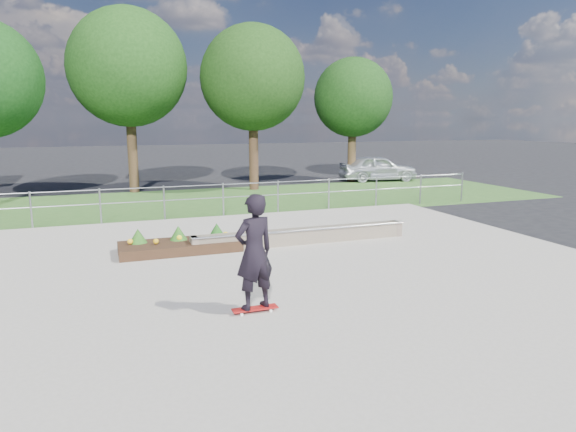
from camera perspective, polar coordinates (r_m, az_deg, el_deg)
The scene contains 11 objects.
ground at distance 10.99m, azimuth 1.71°, elevation -7.08°, with size 120.00×120.00×0.00m, color black.
grass_verge at distance 21.35m, azimuth -9.27°, elevation 1.55°, with size 30.00×8.00×0.02m, color #2D5321.
concrete_slab at distance 10.99m, azimuth 1.71°, elevation -6.93°, with size 15.00×15.00×0.06m, color gray.
fence at distance 17.84m, azimuth -7.22°, elevation 2.28°, with size 20.06×0.06×1.20m.
tree_mid_left at distance 24.86m, azimuth -17.37°, elevation 15.43°, with size 5.25×5.25×8.25m.
tree_mid_right at distance 24.77m, azimuth -3.94°, elevation 15.02°, with size 4.90×4.90×7.70m.
tree_far_right at distance 28.34m, azimuth 7.24°, elevation 12.89°, with size 4.20×4.20×6.60m.
grind_ledge at distance 13.83m, azimuth 1.59°, elevation -2.22°, with size 6.00×0.44×0.43m.
planter_bed at distance 13.32m, azimuth -11.92°, elevation -3.04°, with size 3.00×1.20×0.61m.
skateboarder at distance 8.74m, azimuth -3.77°, elevation -4.04°, with size 0.83×0.66×2.08m.
parked_car at distance 28.74m, azimuth 9.95°, elevation 5.28°, with size 1.69×4.20×1.43m, color #B7BBC1.
Camera 1 is at (-3.88, -9.72, 3.36)m, focal length 32.00 mm.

